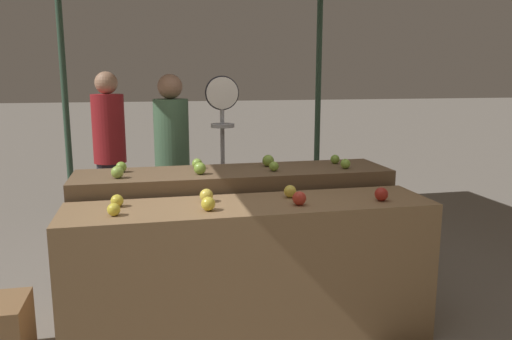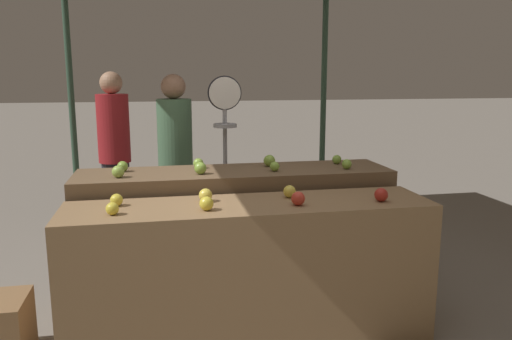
{
  "view_description": "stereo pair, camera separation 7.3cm",
  "coord_description": "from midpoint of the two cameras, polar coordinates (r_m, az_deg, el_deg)",
  "views": [
    {
      "loc": [
        -0.61,
        -2.9,
        1.67
      ],
      "look_at": [
        0.09,
        0.3,
        1.05
      ],
      "focal_mm": 35.0,
      "sensor_mm": 36.0,
      "label": 1
    },
    {
      "loc": [
        -0.54,
        -2.91,
        1.67
      ],
      "look_at": [
        0.09,
        0.3,
        1.05
      ],
      "focal_mm": 35.0,
      "sensor_mm": 36.0,
      "label": 2
    }
  ],
  "objects": [
    {
      "name": "display_counter_back",
      "position": [
        3.74,
        -1.76,
        -7.51
      ],
      "size": [
        2.27,
        0.55,
        0.99
      ],
      "primitive_type": "cube",
      "color": "brown",
      "rests_on": "ground_plane"
    },
    {
      "name": "apple_front_1",
      "position": [
        2.91,
        -4.97,
        -3.84
      ],
      "size": [
        0.08,
        0.08,
        0.08
      ],
      "primitive_type": "sphere",
      "color": "gold",
      "rests_on": "display_counter_front"
    },
    {
      "name": "apple_back_2",
      "position": [
        3.57,
        2.73,
        0.41
      ],
      "size": [
        0.07,
        0.07,
        0.07
      ],
      "primitive_type": "sphere",
      "color": "#84AD3D",
      "rests_on": "display_counter_back"
    },
    {
      "name": "apple_front_4",
      "position": [
        3.1,
        -15.01,
        -3.33
      ],
      "size": [
        0.08,
        0.08,
        0.08
      ],
      "primitive_type": "sphere",
      "color": "gold",
      "rests_on": "display_counter_front"
    },
    {
      "name": "apple_front_3",
      "position": [
        3.21,
        14.75,
        -2.76
      ],
      "size": [
        0.09,
        0.09,
        0.09
      ],
      "primitive_type": "sphere",
      "color": "#AD281E",
      "rests_on": "display_counter_front"
    },
    {
      "name": "apple_front_5",
      "position": [
        3.11,
        -5.12,
        -2.88
      ],
      "size": [
        0.08,
        0.08,
        0.08
      ],
      "primitive_type": "sphere",
      "color": "yellow",
      "rests_on": "display_counter_front"
    },
    {
      "name": "apple_front_2",
      "position": [
        3.03,
        5.53,
        -3.26
      ],
      "size": [
        0.08,
        0.08,
        0.08
      ],
      "primitive_type": "sphere",
      "color": "red",
      "rests_on": "display_counter_front"
    },
    {
      "name": "produce_scale",
      "position": [
        4.27,
        -3.07,
        4.67
      ],
      "size": [
        0.29,
        0.2,
        1.67
      ],
      "color": "#99999E",
      "rests_on": "ground_plane"
    },
    {
      "name": "apple_back_4",
      "position": [
        3.67,
        -14.45,
        0.39
      ],
      "size": [
        0.08,
        0.08,
        0.08
      ],
      "primitive_type": "sphere",
      "color": "#7AA338",
      "rests_on": "display_counter_back"
    },
    {
      "name": "person_vendor_at_scale",
      "position": [
        4.6,
        -8.76,
        2.09
      ],
      "size": [
        0.35,
        0.35,
        1.68
      ],
      "rotation": [
        0.0,
        0.0,
        3.28
      ],
      "color": "#2D2D38",
      "rests_on": "ground_plane"
    },
    {
      "name": "display_counter_front",
      "position": [
        3.21,
        0.04,
        -11.64
      ],
      "size": [
        2.27,
        0.55,
        0.9
      ],
      "primitive_type": "cube",
      "color": "olive",
      "rests_on": "ground_plane"
    },
    {
      "name": "apple_back_5",
      "position": [
        3.69,
        -6.05,
        0.75
      ],
      "size": [
        0.08,
        0.08,
        0.08
      ],
      "primitive_type": "sphere",
      "color": "#84AD3D",
      "rests_on": "display_counter_back"
    },
    {
      "name": "apple_front_6",
      "position": [
        3.21,
        4.5,
        -2.46
      ],
      "size": [
        0.08,
        0.08,
        0.08
      ],
      "primitive_type": "sphere",
      "color": "yellow",
      "rests_on": "display_counter_front"
    },
    {
      "name": "apple_back_7",
      "position": [
        3.91,
        9.75,
        1.19
      ],
      "size": [
        0.07,
        0.07,
        0.07
      ],
      "primitive_type": "sphere",
      "color": "#7AA338",
      "rests_on": "display_counter_back"
    },
    {
      "name": "apple_back_6",
      "position": [
        3.76,
        2.1,
        1.07
      ],
      "size": [
        0.09,
        0.09,
        0.09
      ],
      "primitive_type": "sphere",
      "color": "#84AD3D",
      "rests_on": "display_counter_back"
    },
    {
      "name": "apple_back_3",
      "position": [
        3.72,
        10.88,
        0.66
      ],
      "size": [
        0.07,
        0.07,
        0.07
      ],
      "primitive_type": "sphere",
      "color": "#84AD3D",
      "rests_on": "display_counter_back"
    },
    {
      "name": "person_customer_left",
      "position": [
        5.29,
        -15.53,
        3.1
      ],
      "size": [
        0.43,
        0.43,
        1.71
      ],
      "rotation": [
        0.0,
        0.0,
        3.58
      ],
      "color": "#2D2D38",
      "rests_on": "ground_plane"
    },
    {
      "name": "apple_front_0",
      "position": [
        2.91,
        -15.41,
        -4.28
      ],
      "size": [
        0.07,
        0.07,
        0.07
      ],
      "primitive_type": "sphere",
      "color": "gold",
      "rests_on": "display_counter_front"
    },
    {
      "name": "apple_back_0",
      "position": [
        3.46,
        -14.9,
        -0.18
      ],
      "size": [
        0.08,
        0.08,
        0.08
      ],
      "primitive_type": "sphere",
      "color": "#8EB247",
      "rests_on": "display_counter_back"
    },
    {
      "name": "apple_back_1",
      "position": [
        3.48,
        -5.78,
        0.21
      ],
      "size": [
        0.09,
        0.09,
        0.09
      ],
      "primitive_type": "sphere",
      "color": "#84AD3D",
      "rests_on": "display_counter_back"
    },
    {
      "name": "ground_plane",
      "position": [
        3.4,
        0.03,
        -18.63
      ],
      "size": [
        60.0,
        60.0,
        0.0
      ],
      "primitive_type": "plane",
      "color": "gray"
    }
  ]
}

